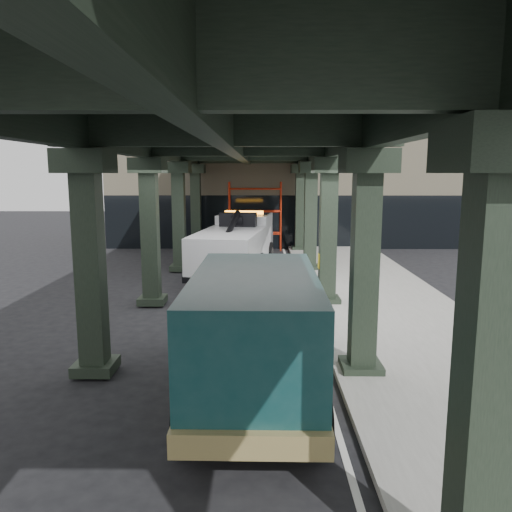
{
  "coord_description": "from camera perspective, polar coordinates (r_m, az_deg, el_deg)",
  "views": [
    {
      "loc": [
        0.34,
        -14.69,
        4.5
      ],
      "look_at": [
        0.18,
        2.13,
        1.7
      ],
      "focal_mm": 35.0,
      "sensor_mm": 36.0,
      "label": 1
    }
  ],
  "objects": [
    {
      "name": "lane_stripe",
      "position": [
        17.34,
        5.06,
        -5.61
      ],
      "size": [
        0.12,
        38.0,
        0.01
      ],
      "primitive_type": "cube",
      "color": "silver",
      "rests_on": "ground"
    },
    {
      "name": "tow_truck",
      "position": [
        22.47,
        -2.2,
        1.49
      ],
      "size": [
        3.56,
        8.93,
        2.85
      ],
      "rotation": [
        0.0,
        0.0,
        -0.14
      ],
      "color": "black",
      "rests_on": "ground"
    },
    {
      "name": "scaffolding",
      "position": [
        29.44,
        -0.1,
        4.79
      ],
      "size": [
        3.08,
        0.88,
        4.0
      ],
      "color": "red",
      "rests_on": "ground"
    },
    {
      "name": "ground",
      "position": [
        15.37,
        -0.74,
        -7.57
      ],
      "size": [
        90.0,
        90.0,
        0.0
      ],
      "primitive_type": "plane",
      "color": "black",
      "rests_on": "ground"
    },
    {
      "name": "sidewalk",
      "position": [
        17.76,
        14.15,
        -5.27
      ],
      "size": [
        5.0,
        40.0,
        0.15
      ],
      "primitive_type": "cube",
      "color": "gray",
      "rests_on": "ground"
    },
    {
      "name": "viaduct",
      "position": [
        16.74,
        -2.02,
        12.74
      ],
      "size": [
        7.4,
        32.0,
        6.4
      ],
      "color": "black",
      "rests_on": "ground"
    },
    {
      "name": "towed_van",
      "position": [
        10.1,
        -0.08,
        -8.43
      ],
      "size": [
        2.65,
        6.45,
        2.6
      ],
      "rotation": [
        0.0,
        0.0,
        -0.01
      ],
      "color": "#103A3B",
      "rests_on": "ground"
    },
    {
      "name": "building",
      "position": [
        34.74,
        3.34,
        8.61
      ],
      "size": [
        22.0,
        10.0,
        8.0
      ],
      "primitive_type": "cube",
      "color": "#C6B793",
      "rests_on": "ground"
    }
  ]
}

